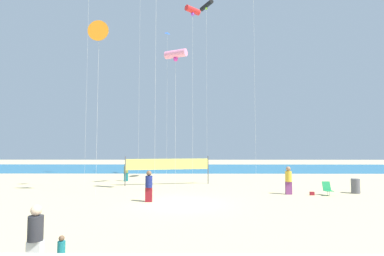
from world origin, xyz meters
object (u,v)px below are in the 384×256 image
object	(u,v)px
toddler_figure	(61,251)
kite_orange_delta	(99,32)
mother_figure	(35,235)
volleyball_net	(168,165)
kite_blue_diamond	(167,36)
beachgoer_mustard_shirt	(288,179)
beachgoer_navy_shirt	(149,185)
kite_black_tube	(206,6)
kite_pink_tube	(176,54)
folding_beach_chair	(327,188)
beachgoer_olive_shirt	(126,171)
beach_handbag	(312,193)
trash_barrel	(356,186)
kite_red_tube	(193,11)

from	to	relation	value
toddler_figure	kite_orange_delta	xyz separation A→B (m)	(-3.08, 11.87, 10.54)
mother_figure	toddler_figure	xyz separation A→B (m)	(0.63, 0.09, -0.42)
volleyball_net	kite_blue_diamond	size ratio (longest dim) A/B	0.41
beachgoer_mustard_shirt	beachgoer_navy_shirt	world-z (taller)	beachgoer_mustard_shirt
toddler_figure	kite_black_tube	size ratio (longest dim) A/B	0.05
kite_orange_delta	kite_black_tube	bearing A→B (deg)	56.12
beachgoer_navy_shirt	kite_orange_delta	bearing A→B (deg)	-130.12
volleyball_net	kite_black_tube	size ratio (longest dim) A/B	0.37
kite_black_tube	kite_pink_tube	xyz separation A→B (m)	(-2.66, -10.51, -8.76)
toddler_figure	beachgoer_mustard_shirt	size ratio (longest dim) A/B	0.46
folding_beach_chair	kite_pink_tube	distance (m)	13.76
beachgoer_olive_shirt	beachgoer_navy_shirt	world-z (taller)	beachgoer_navy_shirt
beachgoer_mustard_shirt	beachgoer_olive_shirt	bearing A→B (deg)	-68.53
toddler_figure	beachgoer_olive_shirt	world-z (taller)	beachgoer_olive_shirt
mother_figure	beach_handbag	size ratio (longest dim) A/B	5.78
toddler_figure	trash_barrel	bearing A→B (deg)	75.07
beachgoer_navy_shirt	volleyball_net	xyz separation A→B (m)	(0.39, 7.89, 0.67)
folding_beach_chair	kite_orange_delta	size ratio (longest dim) A/B	0.08
beachgoer_navy_shirt	kite_red_tube	bearing A→B (deg)	148.20
beachgoer_mustard_shirt	kite_black_tube	bearing A→B (deg)	-103.22
kite_red_tube	beachgoer_mustard_shirt	bearing A→B (deg)	-25.30
kite_blue_diamond	mother_figure	bearing A→B (deg)	-91.87
mother_figure	kite_orange_delta	size ratio (longest dim) A/B	0.14
kite_black_tube	kite_red_tube	world-z (taller)	kite_black_tube
kite_pink_tube	beachgoer_navy_shirt	bearing A→B (deg)	-110.38
trash_barrel	folding_beach_chair	bearing A→B (deg)	-159.17
beachgoer_mustard_shirt	folding_beach_chair	bearing A→B (deg)	133.20
beach_handbag	kite_red_tube	bearing A→B (deg)	156.63
kite_orange_delta	toddler_figure	bearing A→B (deg)	-75.44
mother_figure	beachgoer_navy_shirt	world-z (taller)	beachgoer_navy_shirt
kite_orange_delta	trash_barrel	bearing A→B (deg)	3.00
toddler_figure	kite_pink_tube	distance (m)	16.14
beachgoer_mustard_shirt	kite_red_tube	world-z (taller)	kite_red_tube
mother_figure	trash_barrel	world-z (taller)	mother_figure
volleyball_net	beach_handbag	xyz separation A→B (m)	(9.98, -5.43, -1.51)
toddler_figure	kite_red_tube	size ratio (longest dim) A/B	0.06
kite_red_tube	kite_pink_tube	world-z (taller)	kite_red_tube
trash_barrel	kite_pink_tube	size ratio (longest dim) A/B	0.10
folding_beach_chair	kite_pink_tube	world-z (taller)	kite_pink_tube
toddler_figure	beachgoer_olive_shirt	size ratio (longest dim) A/B	0.51
folding_beach_chair	kite_black_tube	xyz separation A→B (m)	(-7.40, 11.61, 18.08)
mother_figure	beachgoer_navy_shirt	bearing A→B (deg)	93.12
mother_figure	toddler_figure	distance (m)	0.77
kite_red_tube	mother_figure	bearing A→B (deg)	-104.23
trash_barrel	kite_blue_diamond	distance (m)	25.24
beach_handbag	kite_black_tube	distance (m)	22.68
kite_orange_delta	kite_pink_tube	size ratio (longest dim) A/B	1.16
toddler_figure	kite_blue_diamond	bearing A→B (deg)	123.08
beachgoer_navy_shirt	beach_handbag	world-z (taller)	beachgoer_navy_shirt
volleyball_net	kite_red_tube	world-z (taller)	kite_red_tube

